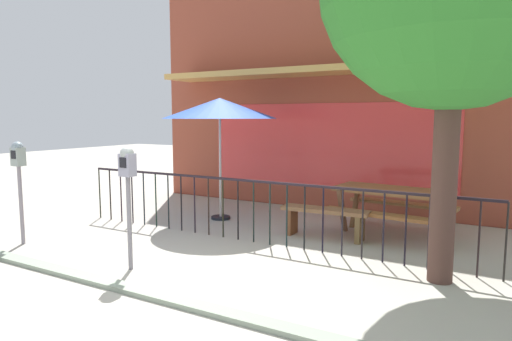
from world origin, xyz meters
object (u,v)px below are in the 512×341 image
Objects in this scene: picnic_table_left at (392,199)px; parking_meter_far at (19,165)px; patio_umbrella at (220,109)px; patio_bench at (325,216)px; parking_meter_near at (128,175)px.

parking_meter_far is (-4.75, -3.26, 0.59)m from picnic_table_left.
patio_bench is at bearing -7.74° from patio_umbrella.
parking_meter_near is at bearing -126.99° from picnic_table_left.
patio_bench is 0.91× the size of parking_meter_far.
picnic_table_left reaches higher than patio_bench.
parking_meter_far reaches higher than picnic_table_left.
patio_umbrella reaches higher than patio_bench.
patio_umbrella is 1.46× the size of parking_meter_far.
patio_umbrella is 2.81m from patio_bench.
picnic_table_left is at bearing 53.01° from parking_meter_near.
parking_meter_near is (-1.59, -2.62, 0.85)m from patio_bench.
picnic_table_left is 1.23× the size of parking_meter_far.
picnic_table_left is 1.14m from patio_bench.
parking_meter_near is (-2.48, -3.29, 0.59)m from picnic_table_left.
patio_umbrella is 3.44m from parking_meter_far.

